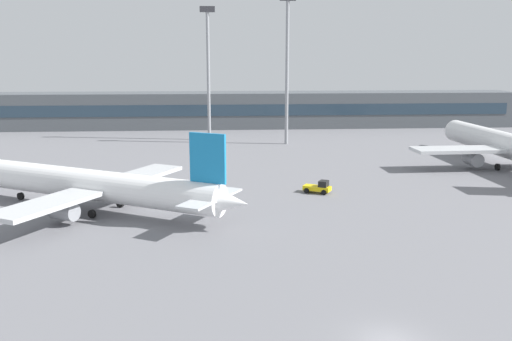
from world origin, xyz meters
TOP-DOWN VIEW (x-y plane):
  - ground_plane at (0.00, 40.00)m, footprint 400.00×400.00m
  - terminal_building at (0.00, 111.17)m, footprint 134.38×12.13m
  - airplane_near at (-25.59, 32.56)m, footprint 37.10×26.97m
  - airplane_mid at (36.86, 54.48)m, footprint 32.77×47.11m
  - baggage_tug_yellow at (2.68, 39.03)m, footprint 3.87×3.09m
  - floodlight_tower_west at (-12.39, 89.10)m, footprint 3.20×0.80m
  - floodlight_tower_east at (3.76, 81.86)m, footprint 3.20×0.80m

SIDE VIEW (x-z plane):
  - ground_plane at x=0.00m, z-range 0.00..0.00m
  - baggage_tug_yellow at x=2.68m, z-range -0.08..1.67m
  - airplane_near at x=-25.59m, z-range -1.98..8.15m
  - airplane_mid at x=36.86m, z-range -2.27..9.37m
  - terminal_building at x=0.00m, z-range 0.00..9.00m
  - floodlight_tower_west at x=-12.39m, z-range 2.06..30.43m
  - floodlight_tower_east at x=3.76m, z-range 2.08..32.18m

